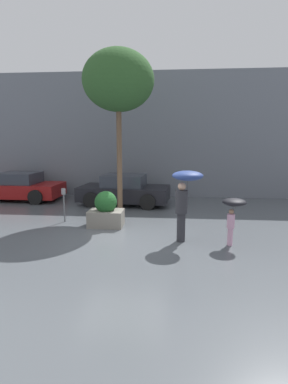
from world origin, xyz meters
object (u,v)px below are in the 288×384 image
object	(u,v)px
person_adult	(185,189)
person_child	(233,208)
planter_box	(106,211)
parked_car_far	(20,187)
parked_car_near	(124,191)
street_tree	(118,81)
parking_meter	(64,198)

from	to	relation	value
person_adult	person_child	xyz separation A→B (m)	(1.27, -0.20, -0.45)
planter_box	parked_car_far	bearing A→B (deg)	141.29
planter_box	person_child	xyz separation A→B (m)	(3.74, -1.46, 0.50)
planter_box	parked_car_far	distance (m)	6.34
parked_car_near	street_tree	bearing A→B (deg)	-171.32
street_tree	parking_meter	size ratio (longest dim) A/B	5.15
parked_car_near	parking_meter	world-z (taller)	parked_car_near
parked_car_far	street_tree	world-z (taller)	street_tree
parking_meter	person_child	bearing A→B (deg)	-19.36
person_adult	parked_car_near	size ratio (longest dim) A/B	0.49
planter_box	parking_meter	world-z (taller)	same
person_adult	planter_box	bearing A→B (deg)	142.56
street_tree	planter_box	bearing A→B (deg)	-95.44
planter_box	parking_meter	xyz separation A→B (m)	(-1.54, 0.40, 0.33)
planter_box	street_tree	size ratio (longest dim) A/B	0.19
person_adult	parking_meter	size ratio (longest dim) A/B	1.70
parked_car_far	street_tree	xyz separation A→B (m)	(5.12, -2.20, 4.26)
parked_car_near	street_tree	world-z (taller)	street_tree
parked_car_far	street_tree	distance (m)	7.01
planter_box	street_tree	xyz separation A→B (m)	(0.17, 1.76, 4.35)
person_child	street_tree	size ratio (longest dim) A/B	0.21
person_adult	person_child	distance (m)	1.36
person_adult	parked_car_far	distance (m)	9.12
person_adult	person_child	bearing A→B (deg)	-19.15
person_child	parking_meter	size ratio (longest dim) A/B	1.09
street_tree	parked_car_near	bearing A→B (deg)	93.19
parked_car_near	parked_car_far	size ratio (longest dim) A/B	1.04
person_adult	parked_car_far	bearing A→B (deg)	134.45
planter_box	person_adult	distance (m)	2.94
parking_meter	person_adult	bearing A→B (deg)	-22.47
planter_box	person_adult	size ratio (longest dim) A/B	0.59
planter_box	person_adult	world-z (taller)	person_adult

